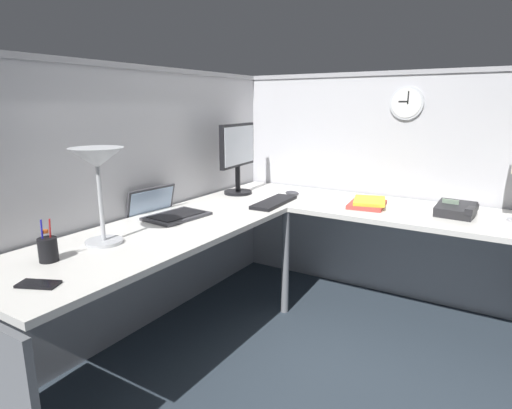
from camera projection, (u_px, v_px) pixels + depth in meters
name	position (u px, v px, depth m)	size (l,w,h in m)	color
ground_plane	(295.00, 328.00, 2.63)	(6.80, 6.80, 0.00)	#2D3842
cubicle_wall_back	(144.00, 199.00, 2.59)	(2.57, 0.12, 1.58)	#B2B2B7
cubicle_wall_right	(385.00, 185.00, 3.03)	(0.12, 2.37, 1.58)	#B2B2B7
desk	(293.00, 239.00, 2.34)	(2.35, 2.15, 0.73)	silver
monitor	(238.00, 153.00, 2.99)	(0.46, 0.20, 0.50)	black
laptop	(165.00, 211.00, 2.47)	(0.37, 0.41, 0.22)	#38383D
keyboard	(274.00, 202.00, 2.75)	(0.43, 0.14, 0.02)	black
computer_mouse	(292.00, 193.00, 3.00)	(0.06, 0.10, 0.03)	#38383D
desk_lamp_dome	(97.00, 166.00, 1.88)	(0.24, 0.24, 0.44)	#B7BABF
pen_cup	(48.00, 249.00, 1.73)	(0.08, 0.08, 0.18)	black
cell_phone	(38.00, 284.00, 1.51)	(0.07, 0.14, 0.01)	black
office_phone	(457.00, 210.00, 2.43)	(0.21, 0.22, 0.11)	#232326
book_stack	(368.00, 203.00, 2.68)	(0.32, 0.26, 0.04)	#BF3F38
wall_clock	(407.00, 103.00, 2.80)	(0.04, 0.22, 0.22)	#B7BABF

